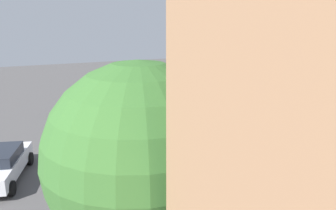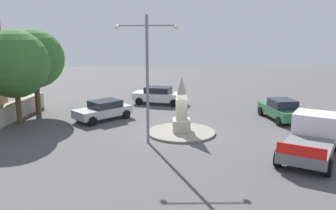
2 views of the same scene
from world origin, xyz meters
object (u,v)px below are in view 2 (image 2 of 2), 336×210
at_px(car_white_near_island, 159,95).
at_px(tree_near_wall, 35,59).
at_px(monument, 181,108).
at_px(car_silver_passing, 103,110).
at_px(truck_white_waiting, 312,137).
at_px(car_green_approaching, 281,110).
at_px(streetlamp, 147,67).
at_px(tree_mid_cluster, 15,64).

xyz_separation_m(car_white_near_island, tree_near_wall, (-9.19, -3.60, 3.44)).
height_order(monument, car_silver_passing, monument).
height_order(car_silver_passing, truck_white_waiting, truck_white_waiting).
relative_size(car_green_approaching, truck_white_waiting, 0.79).
bearing_deg(tree_near_wall, monument, -26.25).
bearing_deg(monument, car_white_near_island, 99.75).
bearing_deg(car_silver_passing, car_green_approaching, -1.12).
height_order(streetlamp, tree_near_wall, streetlamp).
relative_size(car_silver_passing, tree_near_wall, 0.65).
relative_size(car_silver_passing, tree_mid_cluster, 0.65).
xyz_separation_m(car_green_approaching, truck_white_waiting, (-0.74, -7.10, 0.19)).
bearing_deg(car_green_approaching, tree_mid_cluster, -177.51).
xyz_separation_m(car_silver_passing, tree_near_wall, (-5.29, 1.82, 3.48)).
xyz_separation_m(monument, car_silver_passing, (-5.42, 3.46, -0.88)).
height_order(car_white_near_island, truck_white_waiting, truck_white_waiting).
bearing_deg(tree_mid_cluster, car_silver_passing, 10.57).
xyz_separation_m(car_green_approaching, tree_mid_cluster, (-18.30, -0.79, 3.34)).
relative_size(car_silver_passing, truck_white_waiting, 0.74).
bearing_deg(truck_white_waiting, car_silver_passing, 148.44).
bearing_deg(car_silver_passing, tree_near_wall, 161.00).
bearing_deg(car_green_approaching, truck_white_waiting, -95.95).
bearing_deg(car_silver_passing, tree_mid_cluster, -169.43).
relative_size(streetlamp, truck_white_waiting, 1.27).
xyz_separation_m(car_white_near_island, truck_white_waiting, (8.07, -12.77, 0.18)).
xyz_separation_m(monument, tree_near_wall, (-10.71, 5.28, 2.60)).
xyz_separation_m(streetlamp, truck_white_waiting, (8.54, -2.04, -3.38)).
xyz_separation_m(monument, truck_white_waiting, (6.54, -3.89, -0.66)).
height_order(monument, truck_white_waiting, monument).
distance_m(monument, car_silver_passing, 6.49).
bearing_deg(tree_near_wall, car_green_approaching, -6.56).
distance_m(car_silver_passing, truck_white_waiting, 14.05).
bearing_deg(monument, tree_mid_cluster, 167.62).
height_order(truck_white_waiting, tree_near_wall, tree_near_wall).
distance_m(car_silver_passing, tree_mid_cluster, 6.61).
bearing_deg(car_silver_passing, truck_white_waiting, -31.56).
distance_m(streetlamp, tree_near_wall, 11.26).
relative_size(tree_near_wall, tree_mid_cluster, 1.00).
height_order(streetlamp, tree_mid_cluster, streetlamp).
bearing_deg(tree_mid_cluster, streetlamp, -25.33).
xyz_separation_m(car_green_approaching, tree_near_wall, (-18.00, 2.07, 3.45)).
relative_size(car_white_near_island, tree_near_wall, 0.73).
distance_m(car_silver_passing, car_white_near_island, 6.68).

